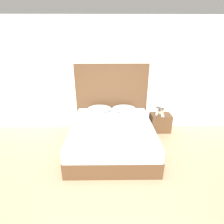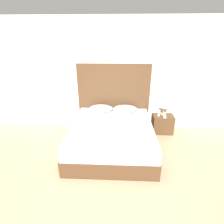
% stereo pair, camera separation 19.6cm
% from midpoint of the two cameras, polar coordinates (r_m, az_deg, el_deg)
% --- Properties ---
extents(ground_plane, '(16.00, 16.00, 0.00)m').
position_cam_midpoint_polar(ground_plane, '(2.87, -0.81, -28.01)').
color(ground_plane, tan).
extents(wall_back, '(10.00, 0.06, 2.70)m').
position_cam_midpoint_polar(wall_back, '(4.37, 1.06, 11.40)').
color(wall_back, white).
rests_on(wall_back, ground_plane).
extents(bed, '(1.71, 1.90, 0.57)m').
position_cam_midpoint_polar(bed, '(3.77, 1.43, -8.11)').
color(bed, '#4C331E').
rests_on(bed, ground_plane).
extents(headboard, '(1.79, 0.05, 1.68)m').
position_cam_midpoint_polar(headboard, '(4.43, 1.80, 4.69)').
color(headboard, '#4C331E').
rests_on(headboard, ground_plane).
extents(pillow_left, '(0.57, 0.38, 0.15)m').
position_cam_midpoint_polar(pillow_left, '(4.26, -2.27, 1.17)').
color(pillow_left, silver).
rests_on(pillow_left, bed).
extents(pillow_right, '(0.57, 0.38, 0.15)m').
position_cam_midpoint_polar(pillow_right, '(4.26, 5.69, 1.03)').
color(pillow_right, silver).
rests_on(pillow_right, bed).
extents(phone_on_bed, '(0.07, 0.15, 0.01)m').
position_cam_midpoint_polar(phone_on_bed, '(3.65, 7.66, -4.24)').
color(phone_on_bed, '#B7B7BC').
rests_on(phone_on_bed, bed).
extents(nightstand, '(0.50, 0.35, 0.46)m').
position_cam_midpoint_polar(nightstand, '(4.63, 17.32, -3.74)').
color(nightstand, '#4C331E').
rests_on(nightstand, ground_plane).
extents(table_lamp, '(0.22, 0.22, 0.36)m').
position_cam_midpoint_polar(table_lamp, '(4.50, 17.99, 2.36)').
color(table_lamp, tan).
rests_on(table_lamp, nightstand).
extents(phone_on_nightstand, '(0.11, 0.16, 0.01)m').
position_cam_midpoint_polar(phone_on_nightstand, '(4.45, 18.09, -1.55)').
color(phone_on_nightstand, '#B7B7BC').
rests_on(phone_on_nightstand, nightstand).
extents(toiletry_bottle, '(0.06, 0.06, 0.16)m').
position_cam_midpoint_polar(toiletry_bottle, '(4.44, 16.29, -0.32)').
color(toiletry_bottle, silver).
rests_on(toiletry_bottle, nightstand).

